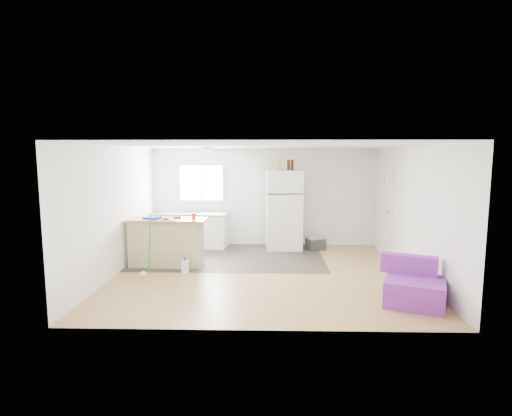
{
  "coord_description": "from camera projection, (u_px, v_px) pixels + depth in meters",
  "views": [
    {
      "loc": [
        0.06,
        -7.34,
        2.21
      ],
      "look_at": [
        -0.15,
        0.7,
        1.16
      ],
      "focal_mm": 28.0,
      "sensor_mm": 36.0,
      "label": 1
    }
  ],
  "objects": [
    {
      "name": "room",
      "position": [
        263.0,
        211.0,
        7.41
      ],
      "size": [
        5.51,
        5.01,
        2.41
      ],
      "color": "olive",
      "rests_on": "ground"
    },
    {
      "name": "vinyl_zone",
      "position": [
        231.0,
        256.0,
        8.83
      ],
      "size": [
        4.05,
        2.5,
        0.0
      ],
      "primitive_type": "cube",
      "color": "#372E29",
      "rests_on": "floor"
    },
    {
      "name": "window",
      "position": [
        201.0,
        183.0,
        9.87
      ],
      "size": [
        1.18,
        0.06,
        0.98
      ],
      "color": "white",
      "rests_on": "back_wall"
    },
    {
      "name": "interior_door",
      "position": [
        385.0,
        210.0,
        8.9
      ],
      "size": [
        0.11,
        0.92,
        2.1
      ],
      "color": "white",
      "rests_on": "right_wall"
    },
    {
      "name": "ceiling_fixture",
      "position": [
        207.0,
        149.0,
        8.48
      ],
      "size": [
        0.3,
        0.3,
        0.07
      ],
      "primitive_type": "cylinder",
      "color": "white",
      "rests_on": "ceiling"
    },
    {
      "name": "kitchen_cabinets",
      "position": [
        190.0,
        230.0,
        9.75
      ],
      "size": [
        1.92,
        0.77,
        1.1
      ],
      "rotation": [
        0.0,
        0.0,
        -0.1
      ],
      "color": "white",
      "rests_on": "floor"
    },
    {
      "name": "peninsula",
      "position": [
        167.0,
        242.0,
        8.04
      ],
      "size": [
        1.59,
        0.67,
        0.96
      ],
      "rotation": [
        0.0,
        0.0,
        -0.04
      ],
      "color": "tan",
      "rests_on": "floor"
    },
    {
      "name": "refrigerator",
      "position": [
        284.0,
        210.0,
        9.51
      ],
      "size": [
        0.88,
        0.83,
        1.88
      ],
      "rotation": [
        0.0,
        0.0,
        0.06
      ],
      "color": "white",
      "rests_on": "floor"
    },
    {
      "name": "cooler",
      "position": [
        316.0,
        243.0,
        9.45
      ],
      "size": [
        0.51,
        0.44,
        0.33
      ],
      "rotation": [
        0.0,
        0.0,
        0.43
      ],
      "color": "#2E2D30",
      "rests_on": "floor"
    },
    {
      "name": "purple_seat",
      "position": [
        414.0,
        287.0,
        5.99
      ],
      "size": [
        1.07,
        1.07,
        0.68
      ],
      "rotation": [
        0.0,
        0.0,
        -0.4
      ],
      "color": "purple",
      "rests_on": "floor"
    },
    {
      "name": "cleaner_jug",
      "position": [
        185.0,
        266.0,
        7.58
      ],
      "size": [
        0.15,
        0.11,
        0.3
      ],
      "rotation": [
        0.0,
        0.0,
        0.13
      ],
      "color": "white",
      "rests_on": "floor"
    },
    {
      "name": "mop",
      "position": [
        145.0,
        265.0,
        7.32
      ],
      "size": [
        0.26,
        0.31,
        1.14
      ],
      "rotation": [
        0.0,
        0.0,
        0.5
      ],
      "color": "green",
      "rests_on": "floor"
    },
    {
      "name": "red_cup",
      "position": [
        194.0,
        216.0,
        7.96
      ],
      "size": [
        0.1,
        0.1,
        0.12
      ],
      "primitive_type": "cylinder",
      "rotation": [
        0.0,
        0.0,
        -0.28
      ],
      "color": "red",
      "rests_on": "peninsula"
    },
    {
      "name": "blue_tray",
      "position": [
        152.0,
        218.0,
        7.97
      ],
      "size": [
        0.35,
        0.3,
        0.04
      ],
      "primitive_type": "cube",
      "rotation": [
        0.0,
        0.0,
        -0.3
      ],
      "color": "#1519C6",
      "rests_on": "peninsula"
    },
    {
      "name": "tool_a",
      "position": [
        178.0,
        218.0,
        8.04
      ],
      "size": [
        0.15,
        0.08,
        0.03
      ],
      "primitive_type": "cube",
      "rotation": [
        0.0,
        0.0,
        0.19
      ],
      "color": "black",
      "rests_on": "peninsula"
    },
    {
      "name": "tool_b",
      "position": [
        166.0,
        219.0,
        7.88
      ],
      "size": [
        0.11,
        0.06,
        0.03
      ],
      "primitive_type": "cube",
      "rotation": [
        0.0,
        0.0,
        0.17
      ],
      "color": "black",
      "rests_on": "peninsula"
    },
    {
      "name": "cardboard_box",
      "position": [
        276.0,
        164.0,
        9.31
      ],
      "size": [
        0.22,
        0.15,
        0.3
      ],
      "primitive_type": "cube",
      "rotation": [
        0.0,
        0.0,
        -0.24
      ],
      "color": "tan",
      "rests_on": "refrigerator"
    },
    {
      "name": "bottle_left",
      "position": [
        289.0,
        165.0,
        9.29
      ],
      "size": [
        0.07,
        0.07,
        0.25
      ],
      "primitive_type": "cylinder",
      "rotation": [
        0.0,
        0.0,
        -0.0
      ],
      "color": "#331209",
      "rests_on": "refrigerator"
    },
    {
      "name": "bottle_right",
      "position": [
        292.0,
        165.0,
        9.33
      ],
      "size": [
        0.08,
        0.08,
        0.25
      ],
      "primitive_type": "cylinder",
      "rotation": [
        0.0,
        0.0,
        0.18
      ],
      "color": "#331209",
      "rests_on": "refrigerator"
    }
  ]
}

